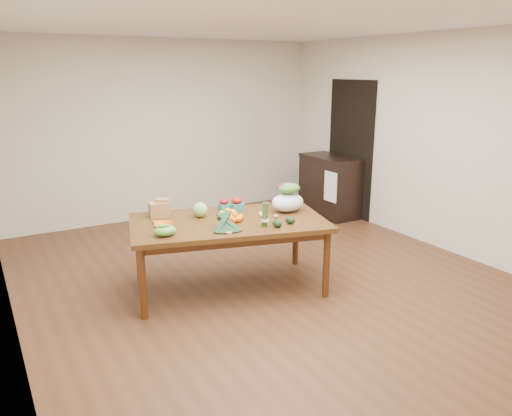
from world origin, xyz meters
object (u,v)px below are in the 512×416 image
kale_bunch (227,223)px  paper_bag (159,208)px  dining_table (229,254)px  cabbage (200,210)px  cabinet (330,186)px  mandarin_cluster (235,216)px  salad_bag (288,199)px  asparagus_bundle (265,214)px

kale_bunch → paper_bag: bearing=131.9°
dining_table → kale_bunch: (-0.17, -0.31, 0.45)m
cabbage → kale_bunch: bearing=-87.2°
cabinet → mandarin_cluster: size_ratio=5.67×
salad_bag → asparagus_bundle: bearing=-145.1°
cabinet → kale_bunch: size_ratio=2.55×
asparagus_bundle → salad_bag: 0.60m
cabbage → asparagus_bundle: size_ratio=0.63×
dining_table → cabbage: size_ratio=12.56×
cabinet → salad_bag: size_ratio=2.77×
mandarin_cluster → asparagus_bundle: (0.17, -0.31, 0.07)m
mandarin_cluster → kale_bunch: kale_bunch is taller
dining_table → salad_bag: size_ratio=5.35×
dining_table → kale_bunch: size_ratio=4.93×
cabinet → asparagus_bundle: size_ratio=4.08×
cabinet → paper_bag: size_ratio=3.89×
paper_bag → kale_bunch: paper_bag is taller
paper_bag → cabinet: bearing=20.6°
dining_table → salad_bag: bearing=12.9°
cabinet → cabbage: 3.23m
cabinet → asparagus_bundle: bearing=-139.8°
paper_bag → salad_bag: salad_bag is taller
dining_table → cabbage: bearing=143.5°
paper_bag → salad_bag: (1.28, -0.51, 0.05)m
cabbage → mandarin_cluster: (0.24, -0.31, -0.03)m
dining_table → cabinet: 3.16m
asparagus_bundle → cabbage: bearing=138.8°
kale_bunch → cabinet: bearing=50.4°
dining_table → salad_bag: salad_bag is taller
cabinet → mandarin_cluster: cabinet is taller
mandarin_cluster → kale_bunch: 0.33m
mandarin_cluster → cabbage: bearing=127.6°
paper_bag → cabbage: bearing=-31.9°
paper_bag → kale_bunch: size_ratio=0.66×
dining_table → cabinet: bearing=47.7°
salad_bag → kale_bunch: bearing=-162.5°
dining_table → paper_bag: bearing=154.9°
cabbage → asparagus_bundle: (0.42, -0.62, 0.05)m
salad_bag → paper_bag: bearing=158.3°
dining_table → kale_bunch: kale_bunch is taller
mandarin_cluster → asparagus_bundle: 0.36m
mandarin_cluster → kale_bunch: size_ratio=0.45×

